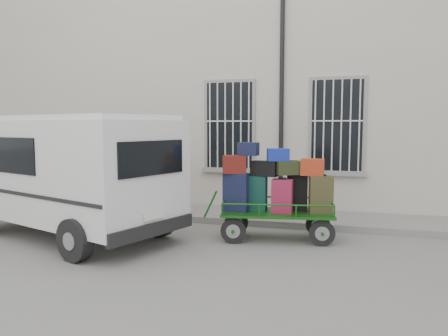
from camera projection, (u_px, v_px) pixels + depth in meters
ground at (210, 240)px, 8.57m from camera, size 80.00×80.00×0.00m
building at (263, 101)px, 13.54m from camera, size 24.00×5.15×6.00m
sidewalk at (237, 215)px, 10.67m from camera, size 24.00×1.70×0.15m
luggage_cart at (274, 192)px, 8.54m from camera, size 2.59×1.32×1.92m
van at (67, 168)px, 8.81m from camera, size 5.21×3.52×2.44m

